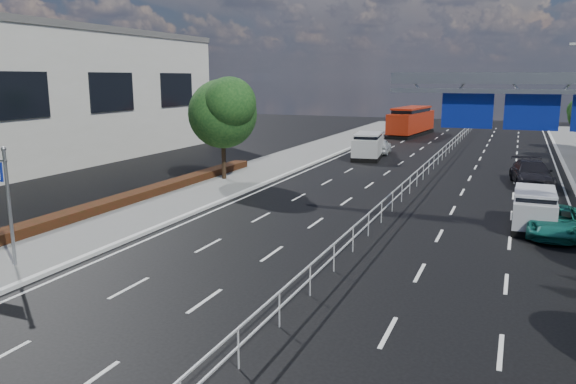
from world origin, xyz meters
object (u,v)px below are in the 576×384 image
(overhead_gantry, at_px, (553,105))
(parked_car_dark, at_px, (532,173))
(near_car_silver, at_px, (380,146))
(near_car_dark, at_px, (419,123))
(white_minivan, at_px, (368,146))
(parked_car_teal, at_px, (555,221))
(red_bus, at_px, (411,121))
(silver_minivan, at_px, (534,209))

(overhead_gantry, bearing_deg, parked_car_dark, 90.82)
(near_car_silver, relative_size, near_car_dark, 0.97)
(near_car_silver, bearing_deg, near_car_dark, -93.10)
(near_car_silver, bearing_deg, white_minivan, 80.47)
(parked_car_teal, bearing_deg, red_bus, 113.19)
(parked_car_teal, height_order, parked_car_dark, parked_car_dark)
(overhead_gantry, xyz_separation_m, near_car_silver, (-12.32, 24.73, -4.91))
(red_bus, height_order, silver_minivan, red_bus)
(near_car_silver, distance_m, parked_car_dark, 16.39)
(overhead_gantry, distance_m, parked_car_dark, 14.53)
(near_car_dark, bearing_deg, silver_minivan, 101.40)
(overhead_gantry, xyz_separation_m, silver_minivan, (-0.24, 2.91, -4.75))
(overhead_gantry, relative_size, red_bus, 0.92)
(white_minivan, bearing_deg, overhead_gantry, -66.89)
(red_bus, relative_size, parked_car_dark, 2.08)
(red_bus, xyz_separation_m, parked_car_teal, (13.35, -39.99, -1.08))
(white_minivan, distance_m, near_car_dark, 29.79)
(overhead_gantry, xyz_separation_m, white_minivan, (-12.57, 21.32, -4.55))
(near_car_silver, distance_m, parked_car_teal, 26.18)
(red_bus, relative_size, silver_minivan, 2.66)
(near_car_silver, height_order, near_car_dark, near_car_silver)
(silver_minivan, xyz_separation_m, parked_car_teal, (0.83, -0.96, -0.24))
(parked_car_dark, bearing_deg, parked_car_teal, -94.13)
(near_car_silver, bearing_deg, silver_minivan, 113.65)
(white_minivan, xyz_separation_m, near_car_silver, (0.25, 3.41, -0.36))
(overhead_gantry, xyz_separation_m, parked_car_teal, (0.59, 1.95, -4.99))
(near_car_silver, xyz_separation_m, near_car_dark, (-1.03, 26.37, -0.00))
(parked_car_teal, bearing_deg, near_car_silver, 124.27)
(overhead_gantry, bearing_deg, near_car_dark, 104.64)
(near_car_dark, relative_size, parked_car_teal, 0.94)
(overhead_gantry, relative_size, near_car_silver, 2.52)
(near_car_silver, height_order, parked_car_teal, near_car_silver)
(near_car_dark, bearing_deg, parked_car_teal, 102.02)
(red_bus, distance_m, silver_minivan, 40.99)
(near_car_silver, height_order, parked_car_dark, parked_car_dark)
(overhead_gantry, distance_m, red_bus, 44.01)
(silver_minivan, xyz_separation_m, parked_car_dark, (0.04, 10.79, -0.08))
(red_bus, distance_m, near_car_dark, 9.24)
(parked_car_dark, bearing_deg, silver_minivan, -98.17)
(white_minivan, relative_size, red_bus, 0.47)
(near_car_silver, xyz_separation_m, parked_car_teal, (12.91, -22.78, -0.08))
(near_car_dark, bearing_deg, parked_car_dark, 105.56)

